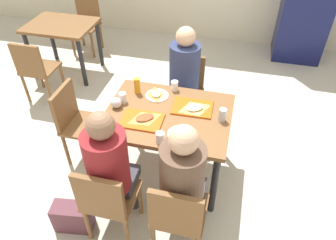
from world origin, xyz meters
TOP-DOWN VIEW (x-y plane):
  - ground_plane at (0.00, 0.00)m, footprint 10.00×10.00m
  - main_table at (0.00, 0.00)m, footprint 1.12×0.87m
  - chair_near_left at (-0.28, -0.82)m, footprint 0.40×0.40m
  - chair_near_right at (0.28, -0.82)m, footprint 0.40×0.40m
  - chair_far_side at (0.00, 0.82)m, footprint 0.40×0.40m
  - chair_left_end at (-0.94, 0.00)m, footprint 0.40×0.40m
  - person_in_red at (-0.28, -0.68)m, footprint 0.32×0.42m
  - person_in_brown_jacket at (0.28, -0.68)m, footprint 0.32×0.42m
  - person_far_side at (-0.00, 0.68)m, footprint 0.32×0.42m
  - tray_red_near at (-0.20, -0.15)m, footprint 0.36×0.26m
  - tray_red_far at (0.20, 0.13)m, footprint 0.37×0.27m
  - paper_plate_center at (-0.17, 0.24)m, footprint 0.22×0.22m
  - paper_plate_near_edge at (0.17, -0.24)m, footprint 0.22×0.22m
  - pizza_slice_a at (-0.17, -0.14)m, footprint 0.27×0.25m
  - pizza_slice_b at (0.22, 0.11)m, footprint 0.27×0.25m
  - pizza_slice_c at (-0.18, 0.24)m, footprint 0.19×0.22m
  - plastic_cup_a at (-0.03, 0.37)m, footprint 0.07×0.07m
  - plastic_cup_b at (0.03, -0.37)m, footprint 0.07×0.07m
  - plastic_cup_c at (-0.45, 0.07)m, footprint 0.07×0.07m
  - soda_can at (0.48, 0.02)m, footprint 0.07×0.07m
  - condiment_bottle at (-0.36, 0.24)m, footprint 0.06×0.06m
  - foil_bundle at (-0.48, -0.02)m, footprint 0.10×0.10m
  - handbag at (-0.63, -0.84)m, footprint 0.34×0.20m
  - background_table at (-1.89, 1.53)m, footprint 0.90×0.70m
  - background_chair_near at (-1.89, 0.79)m, footprint 0.40×0.40m
  - background_chair_far at (-1.89, 2.26)m, footprint 0.40×0.40m

SIDE VIEW (x-z plane):
  - ground_plane at x=0.00m, z-range -0.02..0.00m
  - handbag at x=-0.63m, z-range 0.00..0.28m
  - chair_near_left at x=-0.28m, z-range 0.07..0.91m
  - chair_near_right at x=0.28m, z-range 0.07..0.91m
  - chair_far_side at x=0.00m, z-range 0.07..0.91m
  - chair_left_end at x=-0.94m, z-range 0.07..0.91m
  - background_chair_near at x=-1.89m, z-range 0.07..0.91m
  - background_chair_far at x=-1.89m, z-range 0.07..0.91m
  - background_table at x=-1.89m, z-range 0.25..0.99m
  - main_table at x=0.00m, z-range 0.27..1.02m
  - person_in_red at x=-0.28m, z-range 0.11..1.36m
  - person_in_brown_jacket at x=0.28m, z-range 0.11..1.36m
  - person_far_side at x=0.00m, z-range 0.11..1.36m
  - paper_plate_center at x=-0.17m, z-range 0.74..0.75m
  - paper_plate_near_edge at x=0.17m, z-range 0.74..0.75m
  - tray_red_near at x=-0.20m, z-range 0.74..0.76m
  - tray_red_far at x=0.20m, z-range 0.74..0.76m
  - pizza_slice_c at x=-0.18m, z-range 0.75..0.77m
  - pizza_slice_a at x=-0.17m, z-range 0.76..0.78m
  - pizza_slice_b at x=0.22m, z-range 0.76..0.78m
  - plastic_cup_a at x=-0.03m, z-range 0.74..0.84m
  - plastic_cup_b at x=0.03m, z-range 0.74..0.84m
  - plastic_cup_c at x=-0.45m, z-range 0.74..0.84m
  - foil_bundle at x=-0.48m, z-range 0.74..0.84m
  - soda_can at x=0.48m, z-range 0.74..0.86m
  - condiment_bottle at x=-0.36m, z-range 0.74..0.90m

